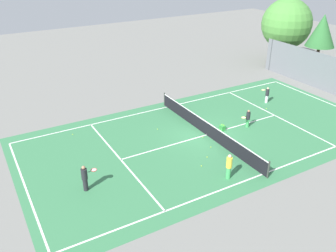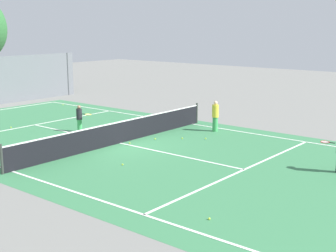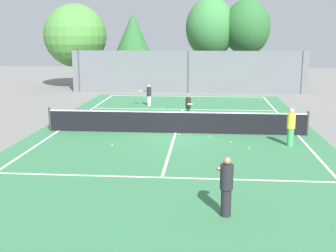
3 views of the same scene
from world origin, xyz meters
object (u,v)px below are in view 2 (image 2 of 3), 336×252
Objects in this scene: tennis_ball_3 at (123,164)px; tennis_ball_9 at (11,127)px; tennis_ball_2 at (182,138)px; tennis_ball_7 at (209,219)px; player_2 at (215,116)px; tennis_ball_8 at (130,143)px; ball_crate at (97,135)px; tennis_ball_4 at (63,105)px; tennis_ball_6 at (89,146)px; player_0 at (80,118)px; tennis_ball_5 at (155,139)px; tennis_ball_0 at (180,124)px; tennis_ball_1 at (206,139)px.

tennis_ball_9 is at bearing 82.66° from tennis_ball_3.
tennis_ball_7 is at bearing -138.06° from tennis_ball_2.
tennis_ball_8 is (-4.61, 1.50, -0.75)m from player_2.
ball_crate is 6.45× the size of tennis_ball_7.
tennis_ball_2 and tennis_ball_9 have the same top height.
ball_crate is 10.39m from tennis_ball_4.
tennis_ball_6 is 1.00× the size of tennis_ball_7.
player_0 is 1.96m from ball_crate.
player_0 is 12.36m from tennis_ball_7.
tennis_ball_9 is at bearing 110.42° from tennis_ball_5.
tennis_ball_4 and tennis_ball_6 have the same top height.
tennis_ball_0 is at bearing 21.68° from tennis_ball_3.
tennis_ball_2 is 12.38m from tennis_ball_4.
tennis_ball_1 is at bearing -65.06° from tennis_ball_9.
tennis_ball_9 is at bearing 115.78° from player_0.
tennis_ball_4 and tennis_ball_8 have the same top height.
tennis_ball_5 is (-1.53, 1.79, 0.00)m from tennis_ball_1.
tennis_ball_3 is 1.00× the size of tennis_ball_6.
tennis_ball_2 is at bearing -102.50° from tennis_ball_4.
tennis_ball_4 and tennis_ball_9 have the same top height.
tennis_ball_1 is (3.14, -3.95, -0.15)m from ball_crate.
ball_crate is at bearing 168.49° from tennis_ball_0.
tennis_ball_1 is at bearing -53.35° from tennis_ball_2.
player_2 reaches higher than player_0.
player_2 is 23.32× the size of tennis_ball_0.
player_2 reaches higher than tennis_ball_3.
player_2 is 23.32× the size of tennis_ball_7.
tennis_ball_0 is 3.26m from tennis_ball_2.
player_0 is at bearing 85.88° from tennis_ball_8.
tennis_ball_7 is 8.98m from tennis_ball_8.
player_0 is at bearing 147.67° from tennis_ball_0.
player_2 is 23.32× the size of tennis_ball_2.
tennis_ball_5 is at bearing -74.57° from player_0.
tennis_ball_4 is (0.31, 12.35, -0.75)m from player_2.
player_0 is 20.17× the size of tennis_ball_8.
ball_crate is 1.86m from tennis_ball_8.
tennis_ball_8 is at bearing -78.80° from tennis_ball_9.
tennis_ball_8 is at bearing -32.21° from tennis_ball_6.
tennis_ball_6 is at bearing 70.92° from tennis_ball_3.
tennis_ball_3 is (-2.87, -5.77, -0.66)m from player_0.
player_0 is at bearing 114.44° from tennis_ball_1.
player_2 reaches higher than tennis_ball_4.
player_2 is at bearing 32.83° from tennis_ball_7.
tennis_ball_3 is at bearing 179.94° from tennis_ball_1.
tennis_ball_7 is at bearing -112.03° from tennis_ball_3.
tennis_ball_9 is at bearing 113.56° from tennis_ball_2.
tennis_ball_1 and tennis_ball_9 have the same top height.
tennis_ball_2 and tennis_ball_6 have the same top height.
tennis_ball_6 is (-3.78, 2.21, 0.00)m from tennis_ball_2.
tennis_ball_4 and tennis_ball_7 have the same top height.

